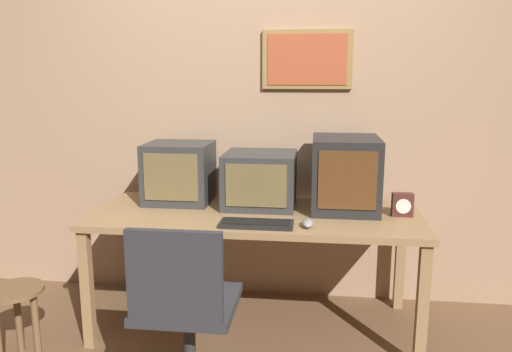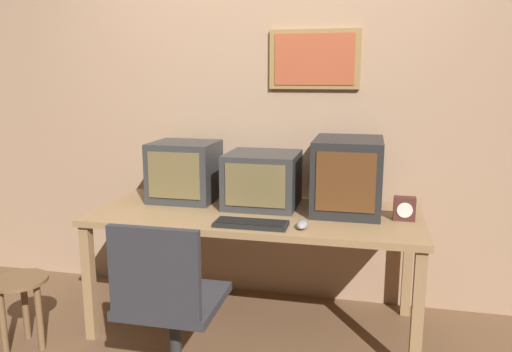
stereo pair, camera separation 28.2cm
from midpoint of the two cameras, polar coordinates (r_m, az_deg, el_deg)
The scene contains 10 objects.
wall_back at distance 3.26m, azimuth -1.40°, elevation 8.32°, with size 8.00×0.08×2.60m.
desk at distance 2.89m, azimuth -2.81°, elevation -5.42°, with size 1.86×0.79×0.71m.
monitor_left at distance 3.12m, azimuth -11.33°, elevation 0.37°, with size 0.39×0.37×0.37m.
monitor_center at distance 2.98m, azimuth -2.24°, elevation -0.41°, with size 0.42×0.42×0.32m.
monitor_right at distance 2.92m, azimuth 7.44°, elevation 0.27°, with size 0.38×0.48×0.42m.
keyboard_main at distance 2.60m, azimuth -3.06°, elevation -5.50°, with size 0.38×0.15×0.03m.
mouse_near_keyboard at distance 2.59m, azimuth 2.81°, elevation -5.44°, with size 0.06×0.12×0.04m.
desk_clock at distance 2.85m, azimuth 13.70°, elevation -3.25°, with size 0.11×0.07×0.13m.
office_chair at distance 2.33m, azimuth -11.65°, elevation -16.55°, with size 0.45×0.45×0.88m.
side_stool at distance 3.00m, azimuth -28.34°, elevation -13.12°, with size 0.30×0.30×0.41m.
Camera 1 is at (0.34, -2.00, 1.48)m, focal length 35.00 mm.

